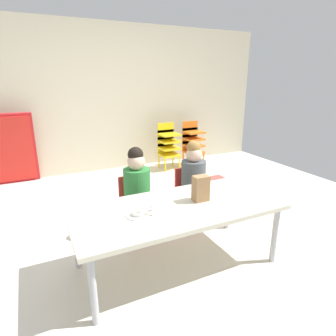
{
  "coord_description": "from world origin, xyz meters",
  "views": [
    {
      "loc": [
        -1.19,
        -2.6,
        1.55
      ],
      "look_at": [
        -0.15,
        -0.46,
        0.8
      ],
      "focal_mm": 30.75,
      "sensor_mm": 36.0,
      "label": 1
    }
  ],
  "objects_px": {
    "craft_table": "(177,211)",
    "paper_bag_brown": "(201,188)",
    "folded_activity_table": "(2,151)",
    "donut_powdered_loose": "(149,212)",
    "seated_child_middle_seat": "(193,175)",
    "donut_powdered_on_plate": "(137,213)",
    "kid_chair_yellow_stack": "(168,143)",
    "paper_plate_center_table": "(161,205)",
    "paper_plate_near_edge": "(138,215)",
    "kid_chair_orange_stack": "(193,141)",
    "seated_child_near_camera": "(137,184)"
  },
  "relations": [
    {
      "from": "craft_table",
      "to": "paper_bag_brown",
      "type": "height_order",
      "value": "paper_bag_brown"
    },
    {
      "from": "folded_activity_table",
      "to": "donut_powdered_loose",
      "type": "relative_size",
      "value": 10.87
    },
    {
      "from": "folded_activity_table",
      "to": "donut_powdered_loose",
      "type": "height_order",
      "value": "folded_activity_table"
    },
    {
      "from": "folded_activity_table",
      "to": "paper_bag_brown",
      "type": "xyz_separation_m",
      "value": [
        1.62,
        -2.79,
        0.12
      ]
    },
    {
      "from": "seated_child_middle_seat",
      "to": "donut_powdered_on_plate",
      "type": "xyz_separation_m",
      "value": [
        -0.86,
        -0.63,
        0.02
      ]
    },
    {
      "from": "kid_chair_yellow_stack",
      "to": "craft_table",
      "type": "bearing_deg",
      "value": -114.36
    },
    {
      "from": "kid_chair_yellow_stack",
      "to": "donut_powdered_loose",
      "type": "bearing_deg",
      "value": -118.82
    },
    {
      "from": "donut_powdered_on_plate",
      "to": "donut_powdered_loose",
      "type": "xyz_separation_m",
      "value": [
        0.09,
        -0.0,
        -0.01
      ]
    },
    {
      "from": "paper_plate_center_table",
      "to": "donut_powdered_on_plate",
      "type": "height_order",
      "value": "donut_powdered_on_plate"
    },
    {
      "from": "craft_table",
      "to": "donut_powdered_on_plate",
      "type": "height_order",
      "value": "donut_powdered_on_plate"
    },
    {
      "from": "folded_activity_table",
      "to": "paper_plate_near_edge",
      "type": "xyz_separation_m",
      "value": [
        1.05,
        -2.82,
        0.01
      ]
    },
    {
      "from": "kid_chair_yellow_stack",
      "to": "donut_powdered_on_plate",
      "type": "relative_size",
      "value": 7.94
    },
    {
      "from": "folded_activity_table",
      "to": "donut_powdered_on_plate",
      "type": "relative_size",
      "value": 10.79
    },
    {
      "from": "paper_bag_brown",
      "to": "paper_plate_near_edge",
      "type": "relative_size",
      "value": 1.22
    },
    {
      "from": "kid_chair_yellow_stack",
      "to": "kid_chair_orange_stack",
      "type": "relative_size",
      "value": 1.0
    },
    {
      "from": "seated_child_near_camera",
      "to": "folded_activity_table",
      "type": "bearing_deg",
      "value": 120.1
    },
    {
      "from": "seated_child_near_camera",
      "to": "donut_powdered_on_plate",
      "type": "distance_m",
      "value": 0.67
    },
    {
      "from": "seated_child_middle_seat",
      "to": "kid_chair_yellow_stack",
      "type": "distance_m",
      "value": 2.01
    },
    {
      "from": "seated_child_middle_seat",
      "to": "paper_bag_brown",
      "type": "bearing_deg",
      "value": -115.36
    },
    {
      "from": "paper_bag_brown",
      "to": "kid_chair_yellow_stack",
      "type": "bearing_deg",
      "value": 69.95
    },
    {
      "from": "craft_table",
      "to": "kid_chair_yellow_stack",
      "type": "distance_m",
      "value": 2.77
    },
    {
      "from": "craft_table",
      "to": "kid_chair_orange_stack",
      "type": "relative_size",
      "value": 2.14
    },
    {
      "from": "paper_bag_brown",
      "to": "paper_plate_center_table",
      "type": "bearing_deg",
      "value": 169.56
    },
    {
      "from": "paper_plate_near_edge",
      "to": "folded_activity_table",
      "type": "bearing_deg",
      "value": 110.33
    },
    {
      "from": "kid_chair_yellow_stack",
      "to": "folded_activity_table",
      "type": "bearing_deg",
      "value": 173.72
    },
    {
      "from": "seated_child_middle_seat",
      "to": "folded_activity_table",
      "type": "height_order",
      "value": "folded_activity_table"
    },
    {
      "from": "paper_bag_brown",
      "to": "paper_plate_center_table",
      "type": "distance_m",
      "value": 0.36
    },
    {
      "from": "paper_bag_brown",
      "to": "donut_powdered_loose",
      "type": "bearing_deg",
      "value": -175.67
    },
    {
      "from": "kid_chair_yellow_stack",
      "to": "kid_chair_orange_stack",
      "type": "distance_m",
      "value": 0.49
    },
    {
      "from": "kid_chair_orange_stack",
      "to": "donut_powdered_on_plate",
      "type": "bearing_deg",
      "value": -128.04
    },
    {
      "from": "seated_child_near_camera",
      "to": "seated_child_middle_seat",
      "type": "height_order",
      "value": "same"
    },
    {
      "from": "paper_bag_brown",
      "to": "donut_powdered_on_plate",
      "type": "height_order",
      "value": "paper_bag_brown"
    },
    {
      "from": "donut_powdered_on_plate",
      "to": "paper_bag_brown",
      "type": "bearing_deg",
      "value": 3.19
    },
    {
      "from": "paper_plate_near_edge",
      "to": "kid_chair_orange_stack",
      "type": "bearing_deg",
      "value": 51.96
    },
    {
      "from": "folded_activity_table",
      "to": "donut_powdered_on_plate",
      "type": "bearing_deg",
      "value": -69.67
    },
    {
      "from": "seated_child_middle_seat",
      "to": "donut_powdered_loose",
      "type": "distance_m",
      "value": 1.0
    },
    {
      "from": "paper_bag_brown",
      "to": "craft_table",
      "type": "bearing_deg",
      "value": -176.06
    },
    {
      "from": "seated_child_near_camera",
      "to": "donut_powdered_loose",
      "type": "height_order",
      "value": "seated_child_near_camera"
    },
    {
      "from": "kid_chair_orange_stack",
      "to": "paper_plate_near_edge",
      "type": "height_order",
      "value": "kid_chair_orange_stack"
    },
    {
      "from": "seated_child_near_camera",
      "to": "folded_activity_table",
      "type": "relative_size",
      "value": 0.84
    },
    {
      "from": "seated_child_near_camera",
      "to": "kid_chair_yellow_stack",
      "type": "xyz_separation_m",
      "value": [
        1.27,
        1.91,
        -0.1
      ]
    },
    {
      "from": "craft_table",
      "to": "donut_powdered_on_plate",
      "type": "distance_m",
      "value": 0.36
    },
    {
      "from": "paper_plate_near_edge",
      "to": "donut_powdered_loose",
      "type": "bearing_deg",
      "value": -2.75
    },
    {
      "from": "craft_table",
      "to": "kid_chair_orange_stack",
      "type": "distance_m",
      "value": 3.01
    },
    {
      "from": "paper_plate_center_table",
      "to": "kid_chair_orange_stack",
      "type": "bearing_deg",
      "value": 54.45
    },
    {
      "from": "craft_table",
      "to": "seated_child_near_camera",
      "type": "relative_size",
      "value": 1.86
    },
    {
      "from": "craft_table",
      "to": "donut_powdered_on_plate",
      "type": "xyz_separation_m",
      "value": [
        -0.35,
        -0.02,
        0.07
      ]
    },
    {
      "from": "seated_child_middle_seat",
      "to": "paper_bag_brown",
      "type": "xyz_separation_m",
      "value": [
        -0.29,
        -0.6,
        0.1
      ]
    },
    {
      "from": "paper_plate_near_edge",
      "to": "seated_child_near_camera",
      "type": "bearing_deg",
      "value": 70.62
    },
    {
      "from": "paper_plate_center_table",
      "to": "donut_powdered_on_plate",
      "type": "bearing_deg",
      "value": -158.48
    }
  ]
}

